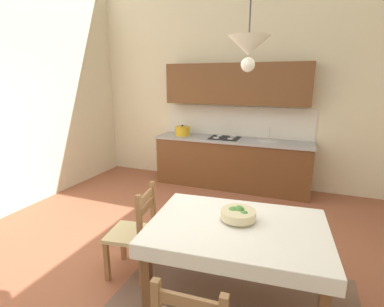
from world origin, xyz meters
name	(u,v)px	position (x,y,z in m)	size (l,w,h in m)	color
ground_plane	(171,262)	(0.00, 0.00, -0.05)	(5.95, 6.10, 0.10)	#99563D
wall_back	(236,70)	(0.00, 2.81, 2.09)	(5.95, 0.12, 4.19)	beige
kitchen_cabinetry	(232,141)	(0.05, 2.48, 0.86)	(2.77, 0.63, 2.20)	brown
dining_table	(237,237)	(0.81, -0.38, 0.64)	(1.55, 1.16, 0.75)	brown
dining_chair_tv_side	(134,233)	(-0.23, -0.34, 0.44)	(0.48, 0.48, 0.93)	#D1BC89
fruit_bowl	(238,214)	(0.79, -0.30, 0.81)	(0.30, 0.30, 0.12)	beige
pendant_lamp	(249,47)	(0.81, -0.24, 2.17)	(0.32, 0.32, 0.80)	black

